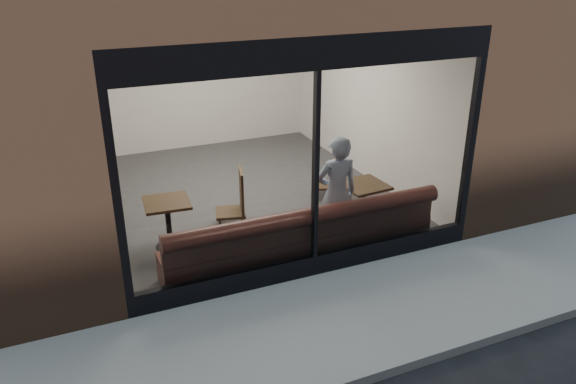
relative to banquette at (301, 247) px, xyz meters
name	(u,v)px	position (x,y,z in m)	size (l,w,h in m)	color
ground	(397,368)	(0.00, -2.45, -0.23)	(120.00, 120.00, 0.00)	black
sidewalk_near	(351,316)	(0.00, -1.45, -0.22)	(40.00, 2.00, 0.01)	gray
kerb_near	(400,366)	(0.00, -2.50, -0.17)	(40.00, 0.10, 0.12)	gray
host_building_pier_left	(4,92)	(-3.75, 5.55, 1.38)	(2.50, 12.00, 3.20)	brown
host_building_pier_right	(348,63)	(3.75, 5.55, 1.38)	(2.50, 12.00, 3.20)	brown
host_building_backfill	(166,54)	(0.00, 8.55, 1.38)	(5.00, 6.00, 3.20)	brown
cafe_floor	(243,194)	(0.00, 2.55, -0.21)	(6.00, 6.00, 0.00)	#2D2D30
cafe_ceiling	(237,12)	(0.00, 2.55, 2.97)	(6.00, 6.00, 0.00)	white
cafe_wall_back	(195,76)	(0.00, 5.54, 1.37)	(5.00, 5.00, 0.00)	silver
cafe_wall_left	(87,126)	(-2.49, 2.55, 1.37)	(6.00, 6.00, 0.00)	silver
cafe_wall_right	(366,95)	(2.49, 2.55, 1.37)	(6.00, 6.00, 0.00)	silver
storefront_kick	(314,265)	(0.00, -0.40, -0.08)	(5.00, 0.10, 0.30)	black
storefront_header	(318,53)	(0.00, -0.40, 2.77)	(5.00, 0.10, 0.40)	black
storefront_mullion	(316,169)	(0.00, -0.40, 1.32)	(0.06, 0.10, 2.50)	black
storefront_glass	(317,170)	(0.00, -0.43, 1.33)	(4.80, 4.80, 0.00)	white
banquette	(301,247)	(0.00, 0.00, 0.00)	(4.00, 0.55, 0.45)	#331412
person	(336,193)	(0.64, 0.19, 0.64)	(0.63, 0.41, 1.73)	#8697B4
cafe_table_left	(167,203)	(-1.64, 1.12, 0.52)	(0.64, 0.64, 0.04)	#302012
cafe_table_right	(364,185)	(1.32, 0.55, 0.52)	(0.65, 0.65, 0.04)	#302012
cafe_chair_left	(230,212)	(-0.59, 1.45, 0.01)	(0.46, 0.46, 0.04)	#302012
cafe_chair_right	(325,185)	(1.32, 1.87, 0.01)	(0.45, 0.45, 0.04)	#302012
wall_poster	(98,148)	(-2.45, 1.54, 1.33)	(0.02, 0.59, 0.78)	white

